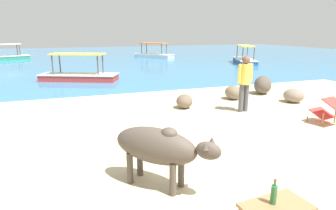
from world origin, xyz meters
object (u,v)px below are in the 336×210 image
object	(u,v)px
cow	(158,147)
boat_white	(154,54)
bottle	(274,194)
person_standing	(245,80)
deck_chair_near	(328,109)
boat_red	(79,75)
boat_green	(5,57)
boat_blue	(245,60)

from	to	relation	value
cow	boat_white	bearing A→B (deg)	120.98
bottle	person_standing	xyz separation A→B (m)	(2.75, 4.69, 0.37)
bottle	boat_white	bearing A→B (deg)	76.73
deck_chair_near	cow	bearing A→B (deg)	95.91
bottle	boat_red	bearing A→B (deg)	97.32
cow	boat_green	size ratio (longest dim) A/B	0.39
boat_white	person_standing	bearing A→B (deg)	-47.07
boat_white	deck_chair_near	bearing A→B (deg)	-42.42
cow	boat_red	size ratio (longest dim) A/B	0.39
cow	deck_chair_near	world-z (taller)	cow
boat_white	boat_green	bearing A→B (deg)	-138.06
person_standing	boat_green	size ratio (longest dim) A/B	0.42
bottle	boat_green	xyz separation A→B (m)	(-6.84, 24.46, -0.33)
cow	boat_red	xyz separation A→B (m)	(-0.70, 10.51, -0.39)
cow	deck_chair_near	distance (m)	5.17
person_standing	boat_green	world-z (taller)	person_standing
boat_red	boat_blue	xyz separation A→B (m)	(11.81, 3.74, 0.00)
boat_blue	boat_green	size ratio (longest dim) A/B	1.00
deck_chair_near	boat_green	size ratio (longest dim) A/B	0.22
boat_red	boat_white	size ratio (longest dim) A/B	1.07
boat_white	boat_green	world-z (taller)	same
deck_chair_near	boat_red	size ratio (longest dim) A/B	0.22
boat_blue	boat_red	bearing A→B (deg)	-50.00
bottle	boat_blue	xyz separation A→B (m)	(10.26, 15.81, -0.33)
boat_red	boat_blue	distance (m)	12.39
cow	person_standing	bearing A→B (deg)	88.46
boat_white	boat_blue	world-z (taller)	same
bottle	deck_chair_near	size ratio (longest dim) A/B	0.35
deck_chair_near	boat_green	world-z (taller)	boat_green
boat_blue	boat_green	bearing A→B (deg)	-94.42
bottle	boat_blue	world-z (taller)	boat_blue
person_standing	boat_red	world-z (taller)	person_standing
deck_chair_near	boat_blue	world-z (taller)	boat_blue
boat_green	person_standing	bearing A→B (deg)	94.01
person_standing	boat_red	xyz separation A→B (m)	(-4.30, 7.37, -0.70)
cow	boat_blue	bearing A→B (deg)	99.43
cow	bottle	bearing A→B (deg)	-13.94
cow	boat_white	size ratio (longest dim) A/B	0.42
boat_blue	cow	bearing A→B (deg)	-15.51
cow	bottle	distance (m)	1.77
bottle	boat_green	world-z (taller)	boat_green
deck_chair_near	boat_blue	xyz separation A→B (m)	(6.15, 12.82, -0.13)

